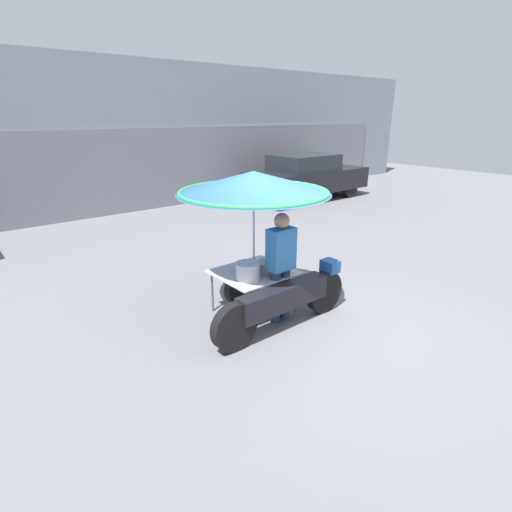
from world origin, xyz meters
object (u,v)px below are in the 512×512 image
object	(u,v)px
vendor_person	(281,262)
parked_car	(307,176)
vendor_motorcycle_cart	(257,205)
potted_plant	(320,171)

from	to	relation	value
vendor_person	parked_car	bearing A→B (deg)	41.59
vendor_motorcycle_cart	vendor_person	world-z (taller)	vendor_motorcycle_cart
potted_plant	vendor_motorcycle_cart	bearing A→B (deg)	-142.23
vendor_person	parked_car	distance (m)	8.73
parked_car	vendor_motorcycle_cart	bearing A→B (deg)	-140.69
vendor_motorcycle_cart	potted_plant	size ratio (longest dim) A/B	2.16
vendor_motorcycle_cart	vendor_person	size ratio (longest dim) A/B	1.45
vendor_person	parked_car	xyz separation A→B (m)	(6.53, 5.79, -0.09)
parked_car	vendor_person	bearing A→B (deg)	-138.41
parked_car	potted_plant	distance (m)	2.90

